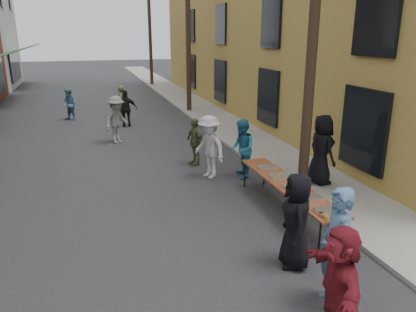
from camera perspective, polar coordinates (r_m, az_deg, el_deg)
ground at (r=7.26m, az=-5.97°, el=-17.41°), size 120.00×120.00×0.00m
sidewalk at (r=22.14m, az=-0.89°, el=6.47°), size 2.20×60.00×0.10m
building_ochre at (r=23.34m, az=15.16°, el=18.66°), size 10.00×28.00×10.00m
utility_pole_near at (r=10.40m, az=14.76°, el=18.72°), size 0.26×0.26×9.00m
utility_pole_mid at (r=21.59m, az=-2.82°, el=18.05°), size 0.26×0.26×9.00m
utility_pole_far at (r=33.34m, az=-8.19°, el=17.52°), size 0.26×0.26×9.00m
serving_table at (r=9.57m, az=11.13°, el=-4.03°), size 0.70×4.00×0.75m
catering_tray_sausage at (r=8.24m, az=16.54°, el=-7.39°), size 0.50×0.33×0.08m
catering_tray_foil_b at (r=8.74m, az=14.22°, el=-5.77°), size 0.50×0.33×0.08m
catering_tray_buns at (r=9.29m, az=12.01°, el=-4.21°), size 0.50×0.33×0.08m
catering_tray_foil_d at (r=9.87m, az=10.07°, el=-2.83°), size 0.50×0.33×0.08m
catering_tray_buns_end at (r=10.46m, az=8.35°, el=-1.59°), size 0.50×0.33×0.08m
condiment_jar_a at (r=7.90m, az=16.38°, el=-8.46°), size 0.07×0.07×0.08m
condiment_jar_b at (r=7.97m, az=15.99°, el=-8.17°), size 0.07×0.07×0.08m
condiment_jar_c at (r=8.05m, az=15.61°, el=-7.90°), size 0.07×0.07×0.08m
cup_stack at (r=8.15m, az=18.70°, el=-7.70°), size 0.08×0.08×0.12m
guest_front_a at (r=7.46m, az=12.31°, el=-8.88°), size 0.80×0.99×1.77m
guest_front_b at (r=6.54m, az=17.49°, el=-12.30°), size 0.60×0.79×1.95m
guest_front_c at (r=11.75m, az=4.77°, el=0.98°), size 0.78×0.93×1.73m
guest_front_d at (r=11.72m, az=0.20°, el=1.29°), size 1.08×1.36×1.84m
guest_front_e at (r=12.91m, az=-1.84°, el=2.03°), size 0.60×0.96×1.52m
guest_queue_back at (r=6.01m, az=17.88°, el=-16.63°), size 0.85×1.64×1.69m
server at (r=11.38m, az=15.68°, el=0.87°), size 0.66×0.97×1.91m
passerby_left at (r=15.89m, az=-12.75°, el=5.01°), size 1.30×1.30×1.81m
passerby_mid at (r=18.60m, az=-11.43°, el=6.54°), size 1.01×0.52×1.65m
passerby_right at (r=20.14m, az=-12.16°, el=7.30°), size 0.51×0.67×1.67m
passerby_far at (r=20.76m, az=-18.89°, el=6.85°), size 0.94×0.93×1.52m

